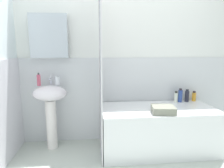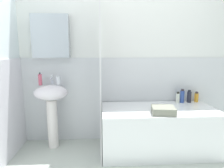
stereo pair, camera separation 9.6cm
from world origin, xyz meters
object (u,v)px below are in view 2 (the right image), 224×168
(sink, at_px, (51,102))
(lotion_bottle, at_px, (189,97))
(bathtub, at_px, (158,129))
(shampoo_bottle, at_px, (182,96))
(soap_dispenser, at_px, (40,79))
(toothbrush_cup, at_px, (58,80))
(body_wash_bottle, at_px, (178,98))
(conditioner_bottle, at_px, (196,97))
(towel_folded, at_px, (163,110))

(sink, height_order, lotion_bottle, sink)
(bathtub, distance_m, shampoo_bottle, 0.61)
(soap_dispenser, height_order, toothbrush_cup, soap_dispenser)
(shampoo_bottle, bearing_deg, body_wash_bottle, 179.30)
(conditioner_bottle, xyz_separation_m, lotion_bottle, (-0.12, -0.03, 0.02))
(toothbrush_cup, bearing_deg, conditioner_bottle, 2.54)
(bathtub, height_order, body_wash_bottle, body_wash_bottle)
(bathtub, xyz_separation_m, towel_folded, (-0.01, -0.20, 0.32))
(conditioner_bottle, distance_m, body_wash_bottle, 0.29)
(sink, relative_size, towel_folded, 3.25)
(soap_dispenser, distance_m, bathtub, 1.66)
(soap_dispenser, xyz_separation_m, bathtub, (1.52, -0.17, -0.65))
(soap_dispenser, relative_size, conditioner_bottle, 1.13)
(lotion_bottle, relative_size, towel_folded, 0.68)
(soap_dispenser, distance_m, towel_folded, 1.59)
(towel_folded, bearing_deg, sink, 165.15)
(conditioner_bottle, height_order, body_wash_bottle, body_wash_bottle)
(bathtub, xyz_separation_m, shampoo_bottle, (0.41, 0.26, 0.38))
(toothbrush_cup, relative_size, towel_folded, 0.41)
(soap_dispenser, distance_m, body_wash_bottle, 1.89)
(body_wash_bottle, distance_m, towel_folded, 0.58)
(shampoo_bottle, xyz_separation_m, body_wash_bottle, (-0.06, 0.00, -0.02))
(toothbrush_cup, xyz_separation_m, body_wash_bottle, (1.65, 0.05, -0.27))
(soap_dispenser, height_order, conditioner_bottle, soap_dispenser)
(lotion_bottle, bearing_deg, bathtub, -152.48)
(soap_dispenser, xyz_separation_m, toothbrush_cup, (0.22, 0.04, -0.02))
(bathtub, bearing_deg, conditioner_bottle, 24.78)
(soap_dispenser, bearing_deg, towel_folded, -13.76)
(lotion_bottle, bearing_deg, towel_folded, -138.00)
(bathtub, distance_m, conditioner_bottle, 0.78)
(bathtub, relative_size, towel_folded, 5.55)
(toothbrush_cup, relative_size, lotion_bottle, 0.61)
(shampoo_bottle, height_order, towel_folded, shampoo_bottle)
(bathtub, relative_size, shampoo_bottle, 7.46)
(soap_dispenser, height_order, shampoo_bottle, soap_dispenser)
(lotion_bottle, distance_m, body_wash_bottle, 0.17)
(shampoo_bottle, height_order, body_wash_bottle, shampoo_bottle)
(lotion_bottle, height_order, towel_folded, lotion_bottle)
(sink, relative_size, shampoo_bottle, 4.36)
(toothbrush_cup, relative_size, body_wash_bottle, 0.69)
(shampoo_bottle, bearing_deg, towel_folded, -132.03)
(soap_dispenser, distance_m, toothbrush_cup, 0.23)
(bathtub, bearing_deg, shampoo_bottle, 32.53)
(body_wash_bottle, bearing_deg, sink, -176.87)
(soap_dispenser, distance_m, shampoo_bottle, 1.95)
(body_wash_bottle, bearing_deg, soap_dispenser, -177.19)
(bathtub, xyz_separation_m, body_wash_bottle, (0.34, 0.26, 0.36))
(conditioner_bottle, distance_m, shampoo_bottle, 0.23)
(lotion_bottle, bearing_deg, shampoo_bottle, -176.15)
(lotion_bottle, relative_size, shampoo_bottle, 0.92)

